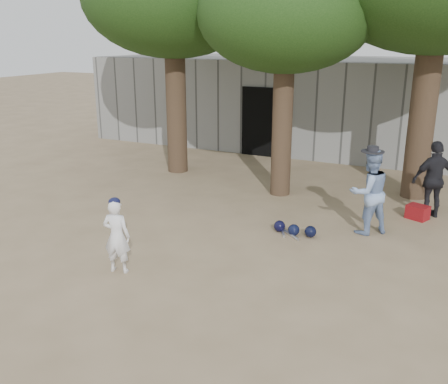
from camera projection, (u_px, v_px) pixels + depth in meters
The scene contains 8 objects.
ground at pixel (170, 253), 9.00m from camera, with size 70.00×70.00×0.00m, color #937C5E.
boy_player at pixel (117, 236), 8.12m from camera, with size 0.46×0.30×1.25m, color white.
spectator_blue at pixel (369, 192), 9.69m from camera, with size 0.82×0.64×1.68m, color #87A3D1.
spectator_dark at pixel (434, 180), 10.56m from camera, with size 0.97×0.41×1.66m, color black.
red_bag at pixel (418, 212), 10.63m from camera, with size 0.42×0.32×0.30m, color maroon.
back_building at pixel (324, 103), 17.44m from camera, with size 16.00×5.24×3.00m.
helmet_row at pixel (294, 229), 9.79m from camera, with size 0.87×0.31×0.23m.
bat_pile at pixel (285, 231), 9.91m from camera, with size 0.65×0.72×0.06m.
Camera 1 is at (4.45, -7.02, 3.75)m, focal length 40.00 mm.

